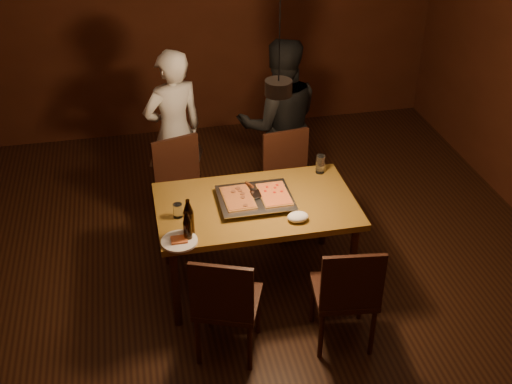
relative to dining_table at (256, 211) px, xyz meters
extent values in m
plane|color=#351D0E|center=(0.11, -0.18, -0.68)|extent=(6.00, 6.00, 0.00)
plane|color=#4E2212|center=(0.11, 2.82, 0.72)|extent=(5.00, 0.00, 5.00)
cube|color=olive|center=(0.00, 0.00, 0.05)|extent=(1.50, 0.90, 0.05)
cylinder|color=#38190F|center=(-0.67, -0.37, -0.33)|extent=(0.06, 0.06, 0.70)
cylinder|color=#38190F|center=(0.67, -0.37, -0.33)|extent=(0.06, 0.06, 0.70)
cylinder|color=#38190F|center=(-0.67, 0.37, -0.33)|extent=(0.06, 0.06, 0.70)
cylinder|color=#38190F|center=(0.67, 0.37, -0.33)|extent=(0.06, 0.06, 0.70)
cube|color=#38190F|center=(-0.46, 0.72, -0.25)|extent=(0.52, 0.52, 0.04)
cube|color=#38190F|center=(-0.52, 0.90, -0.01)|extent=(0.41, 0.14, 0.45)
cube|color=#38190F|center=(0.46, 0.64, -0.25)|extent=(0.47, 0.47, 0.04)
cube|color=#38190F|center=(0.44, 0.83, -0.01)|extent=(0.42, 0.08, 0.45)
cube|color=#38190F|center=(-0.34, -0.68, -0.25)|extent=(0.54, 0.54, 0.04)
cube|color=#38190F|center=(-0.41, -0.86, -0.01)|extent=(0.40, 0.18, 0.45)
cube|color=#38190F|center=(0.47, -0.75, -0.25)|extent=(0.47, 0.47, 0.04)
cube|color=#38190F|center=(0.45, -0.94, -0.01)|extent=(0.42, 0.08, 0.45)
cube|color=silver|center=(0.00, 0.01, 0.10)|extent=(0.57, 0.47, 0.05)
cube|color=maroon|center=(-0.13, 0.02, 0.13)|extent=(0.23, 0.35, 0.02)
cube|color=gold|center=(0.14, 0.01, 0.13)|extent=(0.22, 0.34, 0.02)
cylinder|color=black|center=(-0.55, -0.35, 0.15)|extent=(0.06, 0.06, 0.15)
cone|color=black|center=(-0.55, -0.35, 0.26)|extent=(0.06, 0.06, 0.08)
cylinder|color=black|center=(-0.54, -0.28, 0.16)|extent=(0.07, 0.07, 0.18)
cone|color=black|center=(-0.54, -0.28, 0.30)|extent=(0.07, 0.07, 0.10)
cylinder|color=silver|center=(-0.59, -0.06, 0.13)|extent=(0.07, 0.07, 0.11)
cylinder|color=silver|center=(0.60, 0.34, 0.15)|extent=(0.07, 0.07, 0.15)
cylinder|color=white|center=(-0.62, -0.37, 0.08)|extent=(0.25, 0.25, 0.02)
cube|color=gold|center=(-0.62, -0.37, 0.10)|extent=(0.11, 0.09, 0.01)
ellipsoid|color=white|center=(0.25, -0.29, 0.11)|extent=(0.16, 0.12, 0.07)
imported|color=silver|center=(-0.49, 1.25, 0.10)|extent=(0.66, 0.55, 1.55)
imported|color=black|center=(0.46, 1.15, 0.13)|extent=(0.82, 0.66, 1.61)
cylinder|color=black|center=(0.11, -0.18, 1.07)|extent=(0.18, 0.18, 0.10)
cylinder|color=black|center=(0.11, -0.18, 1.62)|extent=(0.01, 0.01, 1.00)
camera|label=1|loc=(-0.83, -3.94, 2.74)|focal=45.00mm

